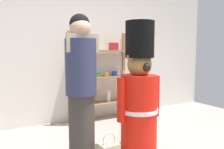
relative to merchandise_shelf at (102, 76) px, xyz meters
name	(u,v)px	position (x,y,z in m)	size (l,w,h in m)	color
back_wall	(72,50)	(-0.50, 0.22, 0.49)	(6.40, 0.12, 2.60)	silver
merchandise_shelf	(102,76)	(0.00, 0.00, 0.00)	(1.20, 0.35, 1.64)	#93704C
teddy_bear_guard	(139,94)	(-0.21, -1.48, -0.08)	(0.64, 0.48, 1.64)	red
person_shopper	(81,86)	(-0.97, -1.43, 0.07)	(0.36, 0.35, 1.68)	#38332D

